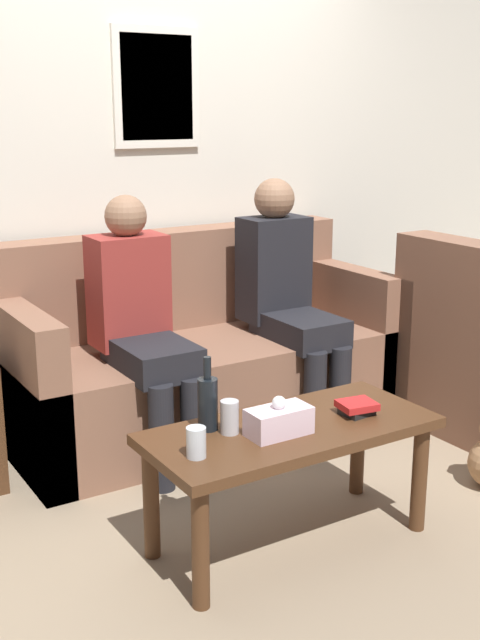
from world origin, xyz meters
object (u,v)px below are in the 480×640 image
at_px(drinking_glass, 196,442).
at_px(person_right, 288,293).
at_px(couch_main, 198,361).
at_px(person_left, 141,321).
at_px(coffee_table, 290,444).
at_px(wine_bottle, 208,402).

distance_m(drinking_glass, person_right, 1.58).
relative_size(couch_main, drinking_glass, 18.57).
bearing_deg(person_right, person_left, -177.16).
distance_m(person_left, person_right, 0.84).
bearing_deg(couch_main, drinking_glass, -119.07).
relative_size(drinking_glass, person_left, 0.09).
bearing_deg(coffee_table, wine_bottle, 154.85).
height_order(drinking_glass, person_left, person_left).
height_order(coffee_table, person_left, person_left).
height_order(wine_bottle, person_right, person_right).
bearing_deg(couch_main, person_left, -151.83).
xyz_separation_m(coffee_table, wine_bottle, (-0.28, 0.13, 0.18)).
distance_m(couch_main, wine_bottle, 1.23).
xyz_separation_m(couch_main, wine_bottle, (-0.55, -1.08, 0.23)).
distance_m(drinking_glass, person_left, 1.09).
height_order(couch_main, person_left, person_left).
height_order(coffee_table, wine_bottle, wine_bottle).
relative_size(coffee_table, person_left, 0.89).
distance_m(couch_main, person_right, 0.58).
xyz_separation_m(coffee_table, person_left, (-0.13, 0.99, 0.27)).
distance_m(couch_main, coffee_table, 1.24).
bearing_deg(drinking_glass, person_right, 43.85).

